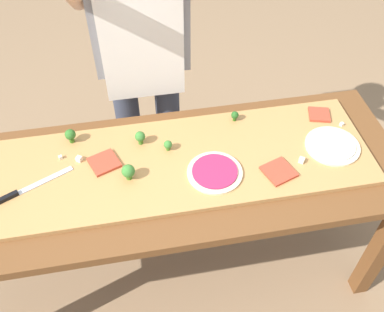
{
  "coord_description": "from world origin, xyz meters",
  "views": [
    {
      "loc": [
        -0.12,
        -1.11,
        2.05
      ],
      "look_at": [
        0.08,
        0.0,
        0.82
      ],
      "focal_mm": 40.84,
      "sensor_mm": 36.0,
      "label": 1
    }
  ],
  "objects_px": {
    "broccoli_floret_front_right": "(235,115)",
    "cheese_crumble_a": "(79,159)",
    "chefs_knife": "(20,192)",
    "cook_center": "(141,43)",
    "broccoli_floret_center_left": "(70,135)",
    "cheese_crumble_c": "(302,160)",
    "prep_table": "(173,186)",
    "pizza_slice_far_left": "(319,115)",
    "broccoli_floret_back_left": "(128,171)",
    "pizza_slice_near_left": "(279,171)",
    "broccoli_floret_front_mid": "(140,137)",
    "cheese_crumble_d": "(342,124)",
    "pizza_whole_beet_magenta": "(215,172)",
    "pizza_slice_near_right": "(104,163)",
    "broccoli_floret_center_right": "(169,145)",
    "pizza_whole_white_garlic": "(333,146)",
    "cheese_crumble_b": "(61,157)"
  },
  "relations": [
    {
      "from": "pizza_slice_far_left",
      "to": "cheese_crumble_a",
      "type": "relative_size",
      "value": 4.33
    },
    {
      "from": "pizza_whole_beet_magenta",
      "to": "broccoli_floret_center_left",
      "type": "xyz_separation_m",
      "value": [
        -0.54,
        0.27,
        0.03
      ]
    },
    {
      "from": "chefs_knife",
      "to": "cheese_crumble_b",
      "type": "xyz_separation_m",
      "value": [
        0.14,
        0.15,
        0.0
      ]
    },
    {
      "from": "cheese_crumble_c",
      "to": "cheese_crumble_d",
      "type": "relative_size",
      "value": 1.45
    },
    {
      "from": "prep_table",
      "to": "cook_center",
      "type": "distance_m",
      "value": 0.63
    },
    {
      "from": "prep_table",
      "to": "broccoli_floret_back_left",
      "type": "xyz_separation_m",
      "value": [
        -0.17,
        -0.02,
        0.16
      ]
    },
    {
      "from": "broccoli_floret_center_left",
      "to": "broccoli_floret_front_right",
      "type": "bearing_deg",
      "value": 0.55
    },
    {
      "from": "pizza_whole_white_garlic",
      "to": "cheese_crumble_a",
      "type": "xyz_separation_m",
      "value": [
        -1.01,
        0.11,
        0.0
      ]
    },
    {
      "from": "chefs_knife",
      "to": "cook_center",
      "type": "xyz_separation_m",
      "value": [
        0.52,
        0.54,
        0.23
      ]
    },
    {
      "from": "broccoli_floret_front_right",
      "to": "broccoli_floret_center_left",
      "type": "bearing_deg",
      "value": -179.45
    },
    {
      "from": "chefs_knife",
      "to": "pizza_whole_white_garlic",
      "type": "bearing_deg",
      "value": 0.73
    },
    {
      "from": "pizza_whole_white_garlic",
      "to": "broccoli_floret_front_right",
      "type": "relative_size",
      "value": 4.79
    },
    {
      "from": "prep_table",
      "to": "cheese_crumble_b",
      "type": "bearing_deg",
      "value": 163.54
    },
    {
      "from": "broccoli_floret_front_right",
      "to": "cheese_crumble_b",
      "type": "bearing_deg",
      "value": -172.75
    },
    {
      "from": "broccoli_floret_center_left",
      "to": "pizza_whole_white_garlic",
      "type": "bearing_deg",
      "value": -11.89
    },
    {
      "from": "pizza_whole_white_garlic",
      "to": "broccoli_floret_front_right",
      "type": "height_order",
      "value": "broccoli_floret_front_right"
    },
    {
      "from": "pizza_slice_near_right",
      "to": "broccoli_floret_center_right",
      "type": "bearing_deg",
      "value": 6.48
    },
    {
      "from": "broccoli_floret_front_right",
      "to": "cheese_crumble_d",
      "type": "height_order",
      "value": "broccoli_floret_front_right"
    },
    {
      "from": "pizza_slice_far_left",
      "to": "cheese_crumble_c",
      "type": "distance_m",
      "value": 0.3
    },
    {
      "from": "prep_table",
      "to": "broccoli_floret_front_right",
      "type": "xyz_separation_m",
      "value": [
        0.31,
        0.22,
        0.15
      ]
    },
    {
      "from": "prep_table",
      "to": "chefs_knife",
      "type": "height_order",
      "value": "chefs_knife"
    },
    {
      "from": "prep_table",
      "to": "broccoli_floret_front_mid",
      "type": "relative_size",
      "value": 30.68
    },
    {
      "from": "pizza_slice_near_right",
      "to": "cook_center",
      "type": "xyz_separation_m",
      "value": [
        0.21,
        0.45,
        0.23
      ]
    },
    {
      "from": "prep_table",
      "to": "chefs_knife",
      "type": "xyz_separation_m",
      "value": [
        -0.57,
        -0.02,
        0.12
      ]
    },
    {
      "from": "pizza_slice_near_left",
      "to": "broccoli_floret_front_right",
      "type": "bearing_deg",
      "value": 106.67
    },
    {
      "from": "pizza_slice_far_left",
      "to": "cook_center",
      "type": "xyz_separation_m",
      "value": [
        -0.72,
        0.34,
        0.23
      ]
    },
    {
      "from": "pizza_slice_near_left",
      "to": "broccoli_floret_front_mid",
      "type": "distance_m",
      "value": 0.57
    },
    {
      "from": "broccoli_floret_back_left",
      "to": "broccoli_floret_front_mid",
      "type": "distance_m",
      "value": 0.19
    },
    {
      "from": "cheese_crumble_c",
      "to": "cheese_crumble_d",
      "type": "xyz_separation_m",
      "value": [
        0.24,
        0.17,
        -0.0
      ]
    },
    {
      "from": "pizza_slice_near_left",
      "to": "broccoli_floret_center_left",
      "type": "relative_size",
      "value": 1.72
    },
    {
      "from": "chefs_knife",
      "to": "pizza_slice_far_left",
      "type": "distance_m",
      "value": 1.26
    },
    {
      "from": "pizza_whole_white_garlic",
      "to": "pizza_slice_far_left",
      "type": "bearing_deg",
      "value": 84.77
    },
    {
      "from": "pizza_whole_beet_magenta",
      "to": "broccoli_floret_back_left",
      "type": "bearing_deg",
      "value": 173.74
    },
    {
      "from": "pizza_whole_beet_magenta",
      "to": "cheese_crumble_c",
      "type": "bearing_deg",
      "value": -0.55
    },
    {
      "from": "pizza_whole_white_garlic",
      "to": "cheese_crumble_c",
      "type": "distance_m",
      "value": 0.16
    },
    {
      "from": "pizza_slice_far_left",
      "to": "broccoli_floret_back_left",
      "type": "xyz_separation_m",
      "value": [
        -0.84,
        -0.21,
        0.03
      ]
    },
    {
      "from": "prep_table",
      "to": "broccoli_floret_center_left",
      "type": "relative_size",
      "value": 29.23
    },
    {
      "from": "pizza_slice_near_right",
      "to": "broccoli_floret_back_left",
      "type": "distance_m",
      "value": 0.13
    },
    {
      "from": "broccoli_floret_front_right",
      "to": "cheese_crumble_a",
      "type": "xyz_separation_m",
      "value": [
        -0.66,
        -0.12,
        -0.02
      ]
    },
    {
      "from": "pizza_slice_near_left",
      "to": "cheese_crumble_b",
      "type": "xyz_separation_m",
      "value": [
        -0.83,
        0.23,
        0.0
      ]
    },
    {
      "from": "prep_table",
      "to": "broccoli_floret_center_right",
      "type": "bearing_deg",
      "value": 88.06
    },
    {
      "from": "pizza_whole_beet_magenta",
      "to": "broccoli_floret_center_left",
      "type": "height_order",
      "value": "broccoli_floret_center_left"
    },
    {
      "from": "broccoli_floret_center_left",
      "to": "pizza_slice_near_right",
      "type": "bearing_deg",
      "value": -49.26
    },
    {
      "from": "pizza_whole_beet_magenta",
      "to": "broccoli_floret_front_right",
      "type": "xyz_separation_m",
      "value": [
        0.15,
        0.28,
        0.02
      ]
    },
    {
      "from": "broccoli_floret_center_left",
      "to": "cheese_crumble_c",
      "type": "bearing_deg",
      "value": -17.22
    },
    {
      "from": "pizza_slice_near_left",
      "to": "pizza_slice_near_right",
      "type": "xyz_separation_m",
      "value": [
        -0.66,
        0.17,
        0.0
      ]
    },
    {
      "from": "broccoli_floret_center_right",
      "to": "broccoli_floret_center_left",
      "type": "relative_size",
      "value": 0.73
    },
    {
      "from": "broccoli_floret_back_left",
      "to": "cheese_crumble_c",
      "type": "bearing_deg",
      "value": -3.32
    },
    {
      "from": "chefs_knife",
      "to": "broccoli_floret_front_mid",
      "type": "distance_m",
      "value": 0.5
    },
    {
      "from": "pizza_slice_far_left",
      "to": "broccoli_floret_back_left",
      "type": "height_order",
      "value": "broccoli_floret_back_left"
    }
  ]
}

